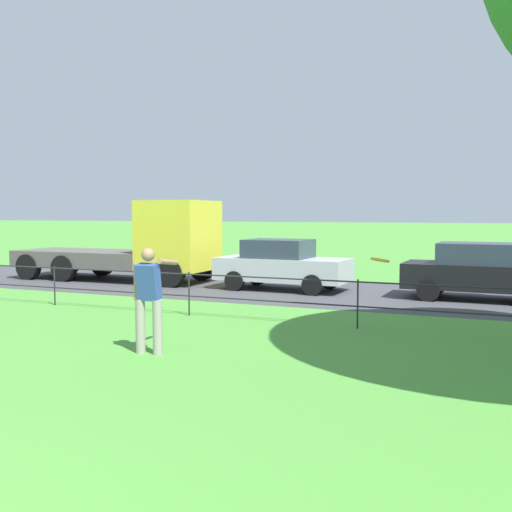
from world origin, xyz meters
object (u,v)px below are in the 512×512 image
frisbee (380,260)px  flatbed_truck_far_right (141,246)px  car_black_far_left (479,271)px  car_silver_left (282,264)px  person_thrower (149,297)px

frisbee → flatbed_truck_far_right: (-9.85, 8.65, -0.45)m
frisbee → car_black_far_left: size_ratio=0.09×
car_silver_left → car_black_far_left: bearing=0.6°
car_silver_left → person_thrower: bearing=-84.4°
flatbed_truck_far_right → car_silver_left: flatbed_truck_far_right is taller
person_thrower → frisbee: size_ratio=4.70×
frisbee → person_thrower: bearing=-177.6°
person_thrower → flatbed_truck_far_right: 10.70m
person_thrower → car_black_far_left: person_thrower is taller
flatbed_truck_far_right → frisbee: bearing=-41.3°
person_thrower → car_silver_left: bearing=95.6°
person_thrower → frisbee: 3.85m
person_thrower → car_silver_left: person_thrower is taller
frisbee → flatbed_truck_far_right: 13.12m
person_thrower → car_black_far_left: bearing=61.0°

